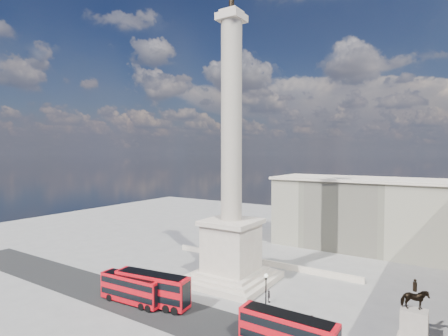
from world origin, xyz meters
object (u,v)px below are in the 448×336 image
red_bus_c (288,334)px  pedestrian_standing (311,323)px  victorian_lamp (266,294)px  red_bus_a (152,289)px  red_bus_b (132,289)px  nelsons_column (231,208)px  pedestrian_crossing (269,296)px  equestrian_statue (414,321)px

red_bus_c → pedestrian_standing: bearing=87.0°
victorian_lamp → pedestrian_standing: (5.77, 1.26, -2.88)m
red_bus_a → pedestrian_standing: size_ratio=6.35×
red_bus_c → red_bus_b: bearing=-179.4°
nelsons_column → red_bus_b: (-7.65, -15.85, -10.70)m
victorian_lamp → pedestrian_standing: size_ratio=3.44×
red_bus_a → pedestrian_standing: 22.76m
red_bus_a → red_bus_c: 21.61m
red_bus_c → victorian_lamp: (-5.38, 5.46, 1.46)m
red_bus_b → red_bus_c: (24.71, 0.11, 0.15)m
red_bus_b → pedestrian_crossing: size_ratio=5.92×
victorian_lamp → pedestrian_standing: victorian_lamp is taller
red_bus_b → nelsons_column: bearing=60.5°
equestrian_statue → red_bus_b: bearing=-163.9°
nelsons_column → victorian_lamp: 18.03m
equestrian_statue → red_bus_a: bearing=-164.3°
nelsons_column → pedestrian_standing: bearing=-27.3°
pedestrian_standing → pedestrian_crossing: pedestrian_standing is taller
red_bus_b → pedestrian_crossing: red_bus_b is taller
equestrian_statue → pedestrian_standing: 11.83m
red_bus_a → equestrian_statue: (33.12, 9.32, 0.12)m
equestrian_statue → pedestrian_standing: equestrian_statue is taller
red_bus_c → red_bus_a: bearing=177.7°
red_bus_a → equestrian_statue: 34.41m
nelsons_column → red_bus_a: nelsons_column is taller
red_bus_c → pedestrian_crossing: red_bus_c is taller
pedestrian_crossing → red_bus_b: bearing=102.5°
nelsons_column → red_bus_c: (17.06, -15.74, -10.55)m
red_bus_c → equestrian_statue: (11.53, 10.34, 0.25)m
red_bus_a → red_bus_b: size_ratio=1.14×
equestrian_statue → victorian_lamp: bearing=-163.9°
nelsons_column → red_bus_b: size_ratio=4.72×
pedestrian_standing → pedestrian_crossing: (-8.08, 4.55, -0.05)m
equestrian_statue → red_bus_c: bearing=-138.1°
victorian_lamp → pedestrian_crossing: bearing=111.7°
red_bus_a → pedestrian_crossing: 17.35m
red_bus_a → equestrian_statue: size_ratio=1.57×
red_bus_b → victorian_lamp: victorian_lamp is taller
red_bus_c → pedestrian_standing: red_bus_c is taller
red_bus_c → pedestrian_standing: (0.39, 6.72, -1.42)m
nelsons_column → red_bus_b: 20.60m
victorian_lamp → equestrian_statue: bearing=16.1°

